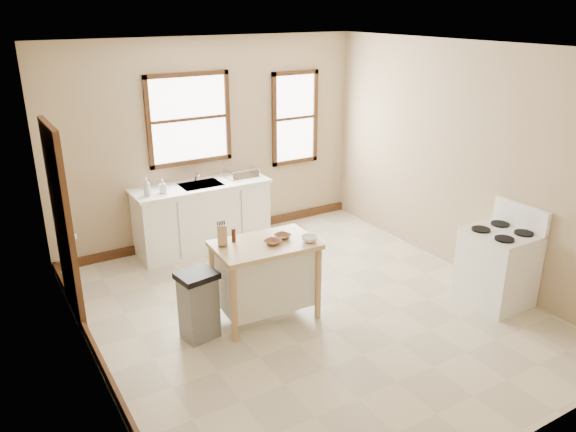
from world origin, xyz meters
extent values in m
plane|color=#BBAF94|center=(0.00, 0.00, 0.00)|extent=(5.00, 5.00, 0.00)
plane|color=white|center=(0.00, 0.00, 2.80)|extent=(5.00, 5.00, 0.00)
cube|color=tan|center=(0.00, 2.50, 1.40)|extent=(4.50, 0.04, 2.80)
cube|color=tan|center=(-2.25, 0.00, 1.40)|extent=(0.04, 5.00, 2.80)
cube|color=tan|center=(2.25, 0.00, 1.40)|extent=(0.04, 5.00, 2.80)
cube|color=#402111|center=(-2.21, 1.30, 1.05)|extent=(0.06, 0.90, 2.10)
cube|color=#402111|center=(0.00, 2.47, 0.06)|extent=(4.50, 0.04, 0.12)
cube|color=#402111|center=(-2.22, 0.00, 0.06)|extent=(0.04, 5.00, 0.12)
cylinder|color=silver|center=(-0.30, 2.38, 1.03)|extent=(0.03, 0.03, 0.22)
imported|color=#B2B2B2|center=(-1.06, 2.10, 1.04)|extent=(0.12, 0.12, 0.24)
imported|color=#B2B2B2|center=(-0.85, 2.11, 1.01)|extent=(0.10, 0.10, 0.18)
cylinder|color=#3F1E11|center=(-0.72, 0.33, 0.94)|extent=(0.05, 0.05, 0.15)
imported|color=brown|center=(-0.40, 0.07, 0.89)|extent=(0.22, 0.22, 0.04)
imported|color=brown|center=(-0.23, 0.15, 0.89)|extent=(0.22, 0.22, 0.04)
imported|color=white|center=(-0.04, -0.06, 0.90)|extent=(0.22, 0.22, 0.05)
camera|label=1|loc=(-3.00, -4.54, 3.18)|focal=35.00mm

